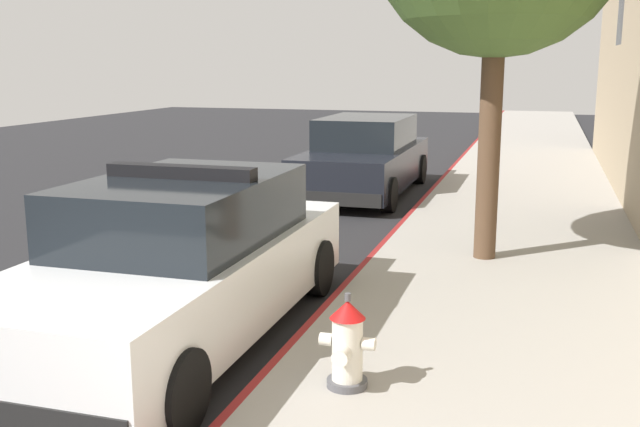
{
  "coord_description": "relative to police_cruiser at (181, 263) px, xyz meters",
  "views": [
    {
      "loc": [
        2.03,
        -0.65,
        2.63
      ],
      "look_at": [
        -0.27,
        6.96,
        1.0
      ],
      "focal_mm": 41.38,
      "sensor_mm": 36.0,
      "label": 1
    }
  ],
  "objects": [
    {
      "name": "parked_car_silver_ahead",
      "position": [
        -0.19,
        8.35,
        -0.0
      ],
      "size": [
        1.94,
        4.84,
        1.56
      ],
      "color": "black",
      "rests_on": "ground"
    },
    {
      "name": "fire_hydrant",
      "position": [
        1.9,
        -0.95,
        -0.25
      ],
      "size": [
        0.44,
        0.4,
        0.76
      ],
      "color": "#4C4C51",
      "rests_on": "sidewalk_pavement"
    },
    {
      "name": "police_cruiser",
      "position": [
        0.0,
        0.0,
        0.0
      ],
      "size": [
        1.94,
        4.84,
        1.68
      ],
      "color": "white",
      "rests_on": "ground"
    },
    {
      "name": "curb_painted_edge",
      "position": [
        1.18,
        4.5,
        -0.67
      ],
      "size": [
        0.08,
        60.0,
        0.15
      ],
      "primitive_type": "cube",
      "color": "maroon",
      "rests_on": "ground"
    },
    {
      "name": "ground_plane",
      "position": [
        -3.06,
        4.5,
        -0.84
      ],
      "size": [
        30.83,
        60.0,
        0.2
      ],
      "primitive_type": "cube",
      "color": "#232326"
    },
    {
      "name": "sidewalk_pavement",
      "position": [
        2.94,
        4.5,
        -0.67
      ],
      "size": [
        3.44,
        60.0,
        0.15
      ],
      "primitive_type": "cube",
      "color": "#9E9991",
      "rests_on": "ground"
    }
  ]
}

